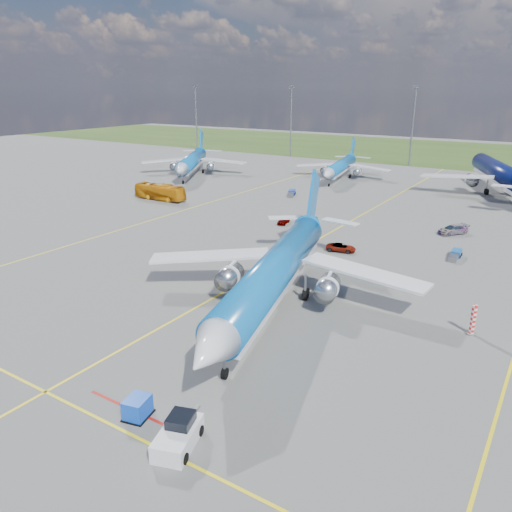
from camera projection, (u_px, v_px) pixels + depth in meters
The scene contains 17 objects.
ground at pixel (205, 303), 54.64m from camera, with size 400.00×400.00×0.00m, color #5C5C59.
grass_strip at pixel (471, 154), 174.24m from camera, with size 400.00×80.00×0.01m, color #2D4719.
taxiway_lines at pixel (317, 240), 76.64m from camera, with size 60.25×160.00×0.02m.
floodlight_masts at pixel (488, 125), 133.20m from camera, with size 202.20×0.50×22.70m.
warning_post at pixel (473, 320), 47.28m from camera, with size 0.50×0.50×3.00m, color red.
bg_jet_nw at pixel (193, 175), 133.45m from camera, with size 30.45×39.96×10.47m, color #0C5EA9, non-canonical shape.
bg_jet_nnw at pixel (340, 179), 127.78m from camera, with size 26.11×34.27×8.98m, color #0C5EA9, non-canonical shape.
bg_jet_n at pixel (496, 192), 111.62m from camera, with size 36.22×47.54×12.45m, color #071042, non-canonical shape.
main_airliner at pixel (275, 306), 53.78m from camera, with size 33.76×44.31×11.61m, color #0C5EA9, non-canonical shape.
pushback_tug at pixel (179, 435), 32.76m from camera, with size 3.34×5.90×1.97m.
uld_container at pixel (138, 407), 35.62m from camera, with size 1.49×1.87×1.49m, color blue.
apron_bus at pixel (160, 192), 103.62m from camera, with size 2.75×11.77×3.28m, color orange.
service_car_a at pixel (284, 220), 85.80m from camera, with size 1.43×3.54×1.21m, color #999999.
service_car_b at pixel (341, 248), 71.38m from camera, with size 1.94×4.20×1.17m, color #999999.
service_car_c at pixel (453, 230), 79.74m from camera, with size 2.07×5.09×1.48m, color #999999.
baggage_tug_w at pixel (455, 255), 68.69m from camera, with size 1.31×4.28×0.95m.
baggage_tug_c at pixel (291, 193), 108.03m from camera, with size 2.86×4.71×1.03m.
Camera 1 is at (31.67, -39.16, 22.50)m, focal length 35.00 mm.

